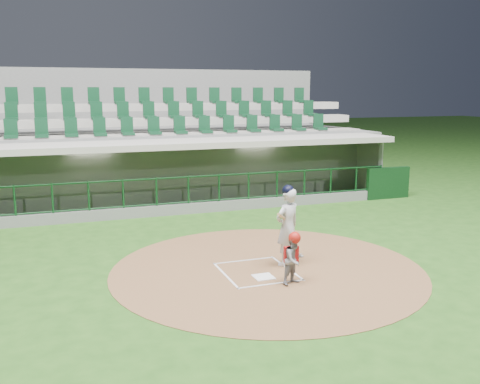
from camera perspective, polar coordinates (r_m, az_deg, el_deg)
name	(u,v)px	position (r m, az deg, el deg)	size (l,w,h in m)	color
ground	(252,268)	(12.56, 1.30, -8.12)	(120.00, 120.00, 0.00)	#214B15
dirt_circle	(267,269)	(12.49, 2.93, -8.22)	(7.20, 7.20, 0.01)	brown
home_plate	(263,277)	(11.94, 2.52, -9.04)	(0.43, 0.43, 0.02)	white
batter_box_chalk	(257,271)	(12.29, 1.81, -8.47)	(1.55, 1.80, 0.01)	white
dugout_structure	(178,177)	(19.65, -6.67, 1.60)	(16.40, 3.70, 3.00)	slate
seating_deck	(159,155)	(22.56, -8.65, 3.92)	(17.00, 6.72, 5.15)	slate
batter	(287,226)	(12.53, 5.08, -3.58)	(0.93, 0.97, 1.92)	silver
catcher	(294,258)	(11.45, 5.79, -7.02)	(0.62, 0.56, 1.14)	gray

